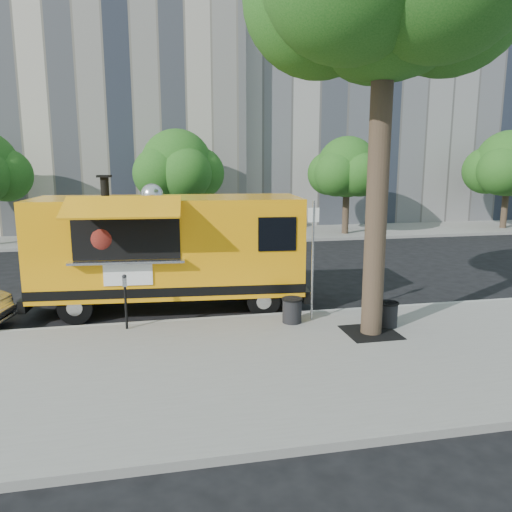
{
  "coord_description": "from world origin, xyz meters",
  "views": [
    {
      "loc": [
        -2.29,
        -13.12,
        4.13
      ],
      "look_at": [
        0.44,
        0.0,
        1.53
      ],
      "focal_mm": 35.0,
      "sensor_mm": 36.0,
      "label": 1
    }
  ],
  "objects_px": {
    "far_tree_d": "(509,164)",
    "sign_post": "(313,253)",
    "food_truck": "(168,248)",
    "far_tree_c": "(347,167)",
    "trash_bin_left": "(388,313)",
    "parking_meter": "(125,295)",
    "far_tree_b": "(177,165)",
    "trash_bin_right": "(292,309)"
  },
  "relations": [
    {
      "from": "far_tree_d",
      "to": "sign_post",
      "type": "xyz_separation_m",
      "value": [
        -16.45,
        -14.15,
        -2.04
      ]
    },
    {
      "from": "far_tree_d",
      "to": "food_truck",
      "type": "relative_size",
      "value": 0.74
    },
    {
      "from": "far_tree_c",
      "to": "sign_post",
      "type": "xyz_separation_m",
      "value": [
        -6.45,
        -13.95,
        -1.87
      ]
    },
    {
      "from": "trash_bin_left",
      "to": "parking_meter",
      "type": "bearing_deg",
      "value": 170.04
    },
    {
      "from": "far_tree_d",
      "to": "far_tree_b",
      "type": "bearing_deg",
      "value": 179.7
    },
    {
      "from": "far_tree_b",
      "to": "parking_meter",
      "type": "distance_m",
      "value": 14.48
    },
    {
      "from": "far_tree_d",
      "to": "parking_meter",
      "type": "distance_m",
      "value": 25.38
    },
    {
      "from": "far_tree_b",
      "to": "far_tree_d",
      "type": "bearing_deg",
      "value": -0.3
    },
    {
      "from": "far_tree_b",
      "to": "parking_meter",
      "type": "height_order",
      "value": "far_tree_b"
    },
    {
      "from": "parking_meter",
      "to": "food_truck",
      "type": "distance_m",
      "value": 2.34
    },
    {
      "from": "sign_post",
      "to": "parking_meter",
      "type": "distance_m",
      "value": 4.64
    },
    {
      "from": "parking_meter",
      "to": "trash_bin_right",
      "type": "bearing_deg",
      "value": -4.88
    },
    {
      "from": "far_tree_d",
      "to": "sign_post",
      "type": "height_order",
      "value": "far_tree_d"
    },
    {
      "from": "parking_meter",
      "to": "trash_bin_right",
      "type": "height_order",
      "value": "parking_meter"
    },
    {
      "from": "far_tree_d",
      "to": "food_truck",
      "type": "bearing_deg",
      "value": -148.86
    },
    {
      "from": "sign_post",
      "to": "food_truck",
      "type": "xyz_separation_m",
      "value": [
        -3.46,
        2.12,
        -0.11
      ]
    },
    {
      "from": "far_tree_c",
      "to": "food_truck",
      "type": "xyz_separation_m",
      "value": [
        -9.91,
        -11.83,
        -1.98
      ]
    },
    {
      "from": "far_tree_b",
      "to": "food_truck",
      "type": "distance_m",
      "value": 12.34
    },
    {
      "from": "far_tree_c",
      "to": "parking_meter",
      "type": "bearing_deg",
      "value": -128.66
    },
    {
      "from": "far_tree_d",
      "to": "trash_bin_left",
      "type": "bearing_deg",
      "value": -134.56
    },
    {
      "from": "far_tree_b",
      "to": "food_truck",
      "type": "relative_size",
      "value": 0.72
    },
    {
      "from": "sign_post",
      "to": "trash_bin_left",
      "type": "relative_size",
      "value": 4.98
    },
    {
      "from": "sign_post",
      "to": "far_tree_b",
      "type": "bearing_deg",
      "value": 100.15
    },
    {
      "from": "trash_bin_left",
      "to": "far_tree_b",
      "type": "bearing_deg",
      "value": 105.48
    },
    {
      "from": "parking_meter",
      "to": "trash_bin_left",
      "type": "xyz_separation_m",
      "value": [
        6.19,
        -1.09,
        -0.51
      ]
    },
    {
      "from": "sign_post",
      "to": "trash_bin_right",
      "type": "xyz_separation_m",
      "value": [
        -0.55,
        -0.14,
        -1.37
      ]
    },
    {
      "from": "food_truck",
      "to": "trash_bin_left",
      "type": "bearing_deg",
      "value": -25.83
    },
    {
      "from": "far_tree_c",
      "to": "food_truck",
      "type": "relative_size",
      "value": 0.68
    },
    {
      "from": "trash_bin_left",
      "to": "food_truck",
      "type": "bearing_deg",
      "value": 149.46
    },
    {
      "from": "far_tree_b",
      "to": "trash_bin_left",
      "type": "distance_m",
      "value": 16.06
    },
    {
      "from": "far_tree_b",
      "to": "trash_bin_right",
      "type": "bearing_deg",
      "value": -82.09
    },
    {
      "from": "trash_bin_right",
      "to": "trash_bin_left",
      "type": "bearing_deg",
      "value": -18.79
    },
    {
      "from": "far_tree_d",
      "to": "parking_meter",
      "type": "height_order",
      "value": "far_tree_d"
    },
    {
      "from": "far_tree_c",
      "to": "trash_bin_right",
      "type": "distance_m",
      "value": 16.06
    },
    {
      "from": "food_truck",
      "to": "trash_bin_right",
      "type": "relative_size",
      "value": 12.34
    },
    {
      "from": "far_tree_c",
      "to": "parking_meter",
      "type": "distance_m",
      "value": 17.82
    },
    {
      "from": "food_truck",
      "to": "trash_bin_left",
      "type": "xyz_separation_m",
      "value": [
        5.1,
        -3.01,
        -1.27
      ]
    },
    {
      "from": "parking_meter",
      "to": "food_truck",
      "type": "bearing_deg",
      "value": 60.37
    },
    {
      "from": "far_tree_b",
      "to": "sign_post",
      "type": "height_order",
      "value": "far_tree_b"
    },
    {
      "from": "far_tree_c",
      "to": "sign_post",
      "type": "relative_size",
      "value": 1.74
    },
    {
      "from": "parking_meter",
      "to": "trash_bin_left",
      "type": "bearing_deg",
      "value": -9.96
    },
    {
      "from": "far_tree_b",
      "to": "far_tree_c",
      "type": "height_order",
      "value": "far_tree_b"
    }
  ]
}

